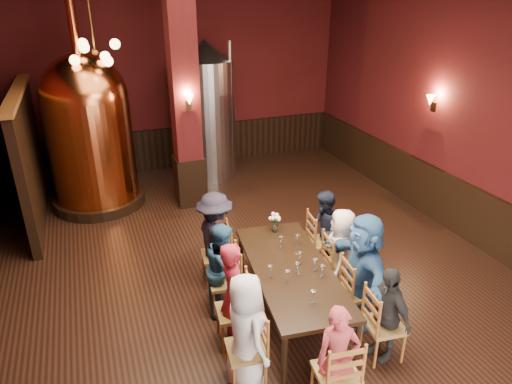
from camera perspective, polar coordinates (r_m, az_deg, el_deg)
name	(u,v)px	position (r m, az deg, el deg)	size (l,w,h in m)	color
room	(250,135)	(6.44, -0.75, 7.17)	(10.00, 10.02, 4.50)	black
wainscot_right	(452,203)	(9.15, 23.28, -1.26)	(0.08, 9.90, 1.00)	black
wainscot_back	(181,146)	(11.54, -9.30, 5.64)	(7.90, 0.08, 1.00)	black
column	(184,95)	(8.97, -8.94, 11.86)	(0.58, 0.58, 4.50)	#470F13
partition	(30,159)	(9.51, -26.36, 3.70)	(0.22, 3.50, 2.40)	black
pendant_cluster	(95,52)	(8.74, -19.48, 16.17)	(0.90, 0.90, 1.70)	#A57226
sconce_wall	(434,102)	(9.13, 21.39, 10.39)	(0.20, 0.20, 0.36)	black
sconce_column	(188,101)	(8.70, -8.47, 11.16)	(0.20, 0.20, 0.36)	black
dining_table	(291,272)	(6.17, 4.43, -9.91)	(1.28, 2.50, 0.75)	black
chair_0	(246,349)	(5.38, -1.27, -19.05)	(0.46, 0.46, 0.92)	#9C5627
person_0	(246,332)	(5.21, -1.30, -17.05)	(0.70, 0.45, 1.42)	silver
chair_1	(234,311)	(5.88, -2.77, -14.66)	(0.46, 0.46, 0.92)	#9C5627
person_1	(234,294)	(5.72, -2.82, -12.66)	(0.52, 0.34, 1.44)	maroon
chair_2	(224,281)	(6.39, -3.97, -11.02)	(0.46, 0.46, 0.92)	#9C5627
person_2	(224,268)	(6.28, -4.02, -9.48)	(0.65, 0.32, 1.33)	navy
chair_3	(216,255)	(6.94, -4.98, -7.88)	(0.46, 0.46, 0.92)	#9C5627
person_3	(216,239)	(6.80, -5.06, -5.90)	(0.95, 0.55, 1.48)	black
chair_4	(384,324)	(5.89, 15.72, -15.63)	(0.46, 0.46, 0.92)	#9C5627
person_4	(386,313)	(5.79, 15.91, -14.33)	(0.74, 0.31, 1.26)	black
chair_5	(359,291)	(6.34, 12.80, -11.98)	(0.46, 0.46, 0.92)	#9C5627
person_5	(362,270)	(6.15, 13.09, -9.46)	(1.48, 0.47, 1.59)	#2F598E
chair_6	(339,264)	(6.83, 10.38, -8.86)	(0.46, 0.46, 0.92)	#9C5627
person_6	(340,252)	(6.72, 10.51, -7.38)	(0.65, 0.42, 1.33)	white
chair_7	(322,241)	(7.34, 8.29, -6.11)	(0.46, 0.46, 0.92)	#9C5627
person_7	(323,231)	(7.25, 8.38, -4.79)	(0.64, 0.31, 1.31)	black
chair_8	(336,372)	(5.22, 10.01, -21.28)	(0.46, 0.46, 0.92)	#9C5627
person_8	(337,360)	(5.10, 10.15, -19.94)	(0.46, 0.30, 1.26)	#AC3940
copper_kettle	(90,131)	(9.53, -20.08, 7.20)	(1.99, 1.99, 4.31)	black
steel_vessel	(207,111)	(10.60, -6.10, 10.08)	(1.65, 1.65, 3.11)	#B2B2B7
rose_vase	(275,219)	(6.87, 2.42, -3.45)	(0.18, 0.18, 0.31)	white
wine_glass_0	(300,258)	(6.18, 5.50, -8.24)	(0.07, 0.07, 0.17)	white
wine_glass_1	(322,271)	(5.97, 8.29, -9.75)	(0.07, 0.07, 0.17)	white
wine_glass_2	(313,297)	(5.52, 7.17, -12.88)	(0.07, 0.07, 0.17)	white
wine_glass_3	(270,272)	(5.90, 1.82, -9.92)	(0.07, 0.07, 0.17)	white
wine_glass_4	(297,240)	(6.58, 5.17, -6.03)	(0.07, 0.07, 0.17)	white
wine_glass_5	(298,269)	(5.98, 5.21, -9.52)	(0.07, 0.07, 0.17)	white
wine_glass_6	(281,242)	(6.53, 3.10, -6.23)	(0.07, 0.07, 0.17)	white
wine_glass_7	(315,265)	(6.08, 7.39, -9.00)	(0.07, 0.07, 0.17)	white
wine_glass_8	(288,277)	(5.82, 4.00, -10.52)	(0.07, 0.07, 0.17)	white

